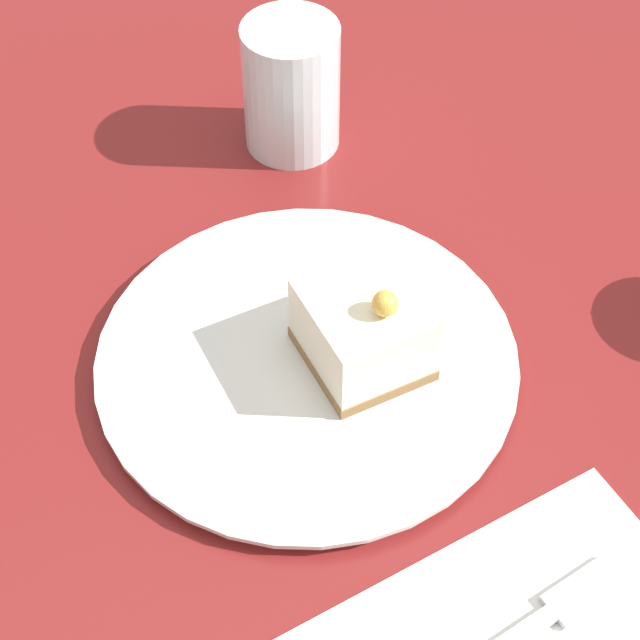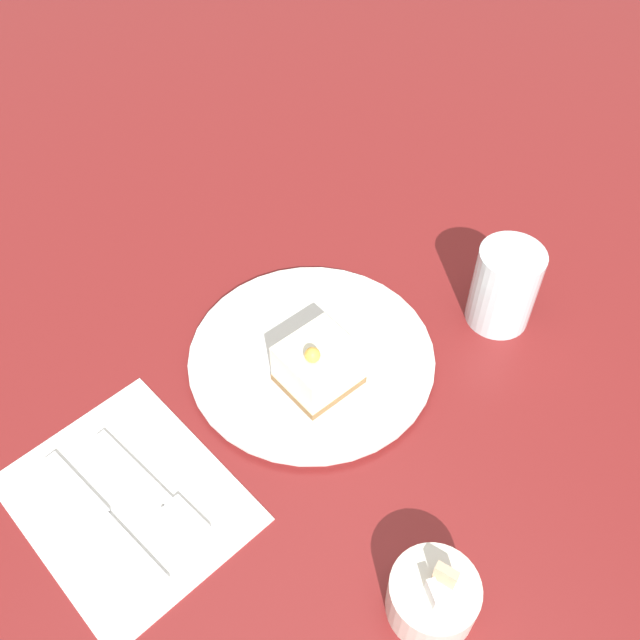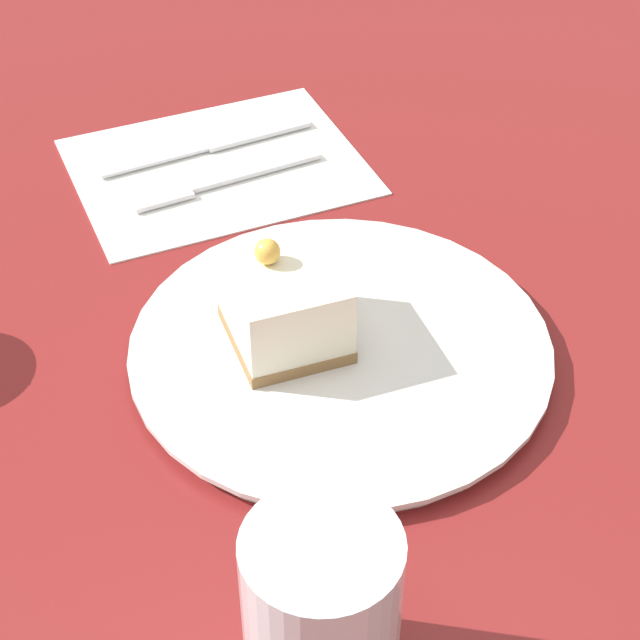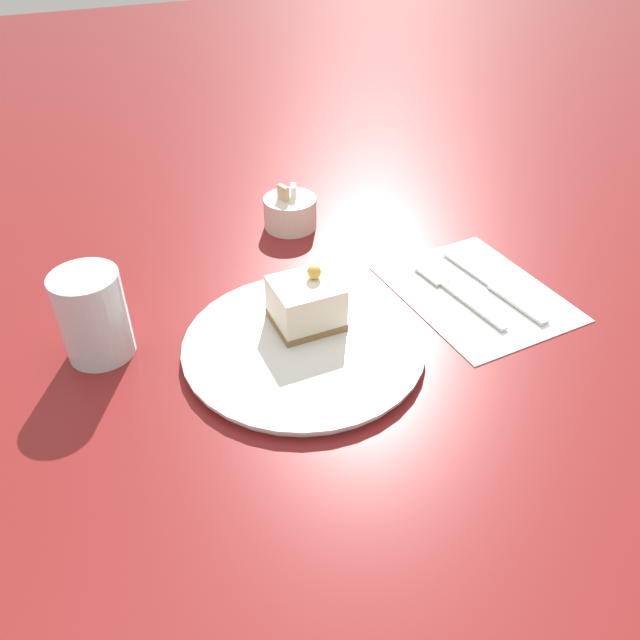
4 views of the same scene
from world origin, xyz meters
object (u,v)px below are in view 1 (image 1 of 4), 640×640
object	(u,v)px
cake_slice	(364,330)
fork	(528,629)
drinking_glass	(291,87)
plate	(307,361)

from	to	relation	value
cake_slice	fork	xyz separation A→B (m)	(0.20, -0.00, -0.04)
cake_slice	drinking_glass	bearing A→B (deg)	165.43
fork	drinking_glass	xyz separation A→B (m)	(-0.44, 0.06, 0.05)
plate	cake_slice	size ratio (longest dim) A/B	3.59
plate	cake_slice	world-z (taller)	cake_slice
plate	cake_slice	xyz separation A→B (m)	(0.02, 0.03, 0.03)
plate	fork	distance (m)	0.22
drinking_glass	plate	bearing A→B (deg)	-23.06
fork	drinking_glass	world-z (taller)	drinking_glass
plate	drinking_glass	xyz separation A→B (m)	(-0.21, 0.09, 0.05)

